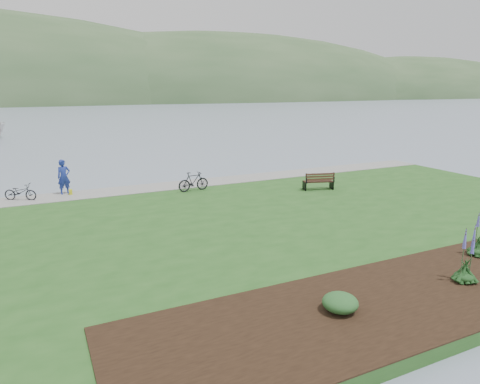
% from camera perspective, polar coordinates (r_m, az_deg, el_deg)
% --- Properties ---
extents(ground, '(600.00, 600.00, 0.00)m').
position_cam_1_polar(ground, '(21.31, 2.46, -3.39)').
color(ground, slate).
rests_on(ground, ground).
extents(lawn, '(34.00, 20.00, 0.40)m').
position_cam_1_polar(lawn, '(19.59, 5.23, -4.38)').
color(lawn, '#214E1B').
rests_on(lawn, ground).
extents(shoreline_path, '(34.00, 2.20, 0.03)m').
position_cam_1_polar(shoreline_path, '(27.28, -4.35, 1.33)').
color(shoreline_path, gray).
rests_on(shoreline_path, lawn).
extents(far_hillside, '(580.00, 80.00, 38.00)m').
position_cam_1_polar(far_hillside, '(190.36, -16.99, 11.36)').
color(far_hillside, '#35542F').
rests_on(far_hillside, ground).
extents(park_bench, '(1.86, 1.16, 1.08)m').
position_cam_1_polar(park_bench, '(25.54, 10.47, 1.47)').
color(park_bench, black).
rests_on(park_bench, lawn).
extents(person, '(0.97, 0.78, 2.32)m').
position_cam_1_polar(person, '(25.91, -22.47, 2.23)').
color(person, navy).
rests_on(person, lawn).
extents(bicycle_a, '(1.37, 1.82, 0.91)m').
position_cam_1_polar(bicycle_a, '(25.62, -27.25, -0.00)').
color(bicycle_a, black).
rests_on(bicycle_a, lawn).
extents(bicycle_b, '(0.69, 1.91, 1.13)m').
position_cam_1_polar(bicycle_b, '(24.98, -6.24, 1.41)').
color(bicycle_b, black).
rests_on(bicycle_b, lawn).
extents(pannier, '(0.20, 0.29, 0.30)m').
position_cam_1_polar(pannier, '(25.83, -21.65, -0.03)').
color(pannier, '#B9BD16').
rests_on(pannier, lawn).
extents(echium_0, '(0.62, 0.62, 1.89)m').
position_cam_1_polar(echium_0, '(14.97, 27.98, -7.84)').
color(echium_0, '#143916').
rests_on(echium_0, garden_bed).
extents(echium_1, '(0.62, 0.62, 1.92)m').
position_cam_1_polar(echium_1, '(17.46, 29.29, -5.16)').
color(echium_1, '#143916').
rests_on(echium_1, garden_bed).
extents(shrub_0, '(0.97, 0.97, 0.49)m').
position_cam_1_polar(shrub_0, '(12.14, 13.21, -14.16)').
color(shrub_0, '#1E4C21').
rests_on(shrub_0, garden_bed).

